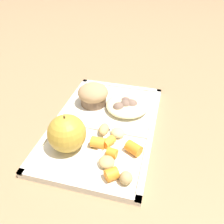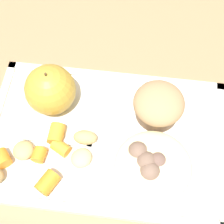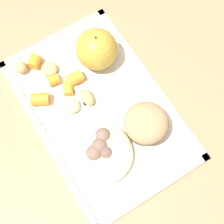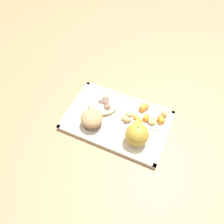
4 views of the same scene
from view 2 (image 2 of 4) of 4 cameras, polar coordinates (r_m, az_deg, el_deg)
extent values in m
plane|color=#997551|center=(0.58, -1.04, -4.74)|extent=(6.00, 6.00, 0.00)
cube|color=silver|center=(0.58, -1.05, -4.51)|extent=(0.40, 0.26, 0.01)
cube|color=silver|center=(0.53, -2.87, -16.17)|extent=(0.40, 0.01, 0.01)
cube|color=silver|center=(0.63, 0.42, 6.03)|extent=(0.40, 0.01, 0.01)
cube|color=silver|center=(0.59, 17.95, -6.08)|extent=(0.01, 0.26, 0.01)
cube|color=silver|center=(0.57, -3.50, -3.87)|extent=(0.01, 0.23, 0.01)
cube|color=silver|center=(0.58, -11.15, -4.55)|extent=(0.17, 0.01, 0.01)
sphere|color=#B79333|center=(0.58, -10.30, 3.68)|extent=(0.09, 0.09, 0.09)
cylinder|color=#4C381E|center=(0.54, -11.03, 6.09)|extent=(0.00, 0.00, 0.01)
cylinder|color=brown|center=(0.59, 7.58, 0.33)|extent=(0.07, 0.07, 0.03)
ellipsoid|color=tan|center=(0.56, 7.87, 1.49)|extent=(0.09, 0.09, 0.05)
cylinder|color=orange|center=(0.56, -8.58, -5.95)|extent=(0.03, 0.03, 0.02)
cylinder|color=orange|center=(0.54, -10.75, -11.53)|extent=(0.04, 0.04, 0.03)
cylinder|color=orange|center=(0.57, -9.30, -3.65)|extent=(0.03, 0.03, 0.03)
cylinder|color=orange|center=(0.56, -12.15, -7.02)|extent=(0.02, 0.02, 0.02)
cylinder|color=orange|center=(0.57, -17.95, -7.41)|extent=(0.04, 0.04, 0.02)
ellipsoid|color=tan|center=(0.56, -4.50, -4.27)|extent=(0.04, 0.03, 0.02)
ellipsoid|color=tan|center=(0.57, -14.61, -6.23)|extent=(0.05, 0.05, 0.02)
ellipsoid|color=tan|center=(0.55, -5.15, -7.69)|extent=(0.05, 0.05, 0.02)
ellipsoid|color=beige|center=(0.54, 6.93, -8.91)|extent=(0.12, 0.12, 0.03)
sphere|color=#755B4C|center=(0.55, 4.35, -6.62)|extent=(0.03, 0.03, 0.03)
sphere|color=brown|center=(0.55, 7.60, -8.24)|extent=(0.03, 0.03, 0.03)
sphere|color=#755B4C|center=(0.54, 6.31, -9.95)|extent=(0.03, 0.03, 0.03)
sphere|color=#755B4C|center=(0.54, 5.76, -8.36)|extent=(0.03, 0.03, 0.03)
cube|color=white|center=(0.57, 9.56, -7.55)|extent=(0.07, 0.09, 0.00)
cube|color=white|center=(0.56, 13.90, -13.10)|extent=(0.04, 0.04, 0.00)
cylinder|color=white|center=(0.55, 15.05, -16.12)|extent=(0.02, 0.02, 0.00)
cylinder|color=white|center=(0.55, 15.86, -15.52)|extent=(0.02, 0.02, 0.00)
cylinder|color=white|center=(0.56, 16.66, -14.91)|extent=(0.02, 0.02, 0.00)
camera|label=1|loc=(0.51, -68.10, 7.66)|focal=37.39mm
camera|label=3|loc=(0.26, 113.55, 36.46)|focal=56.45mm
camera|label=4|loc=(0.74, -40.98, 73.99)|focal=35.29mm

